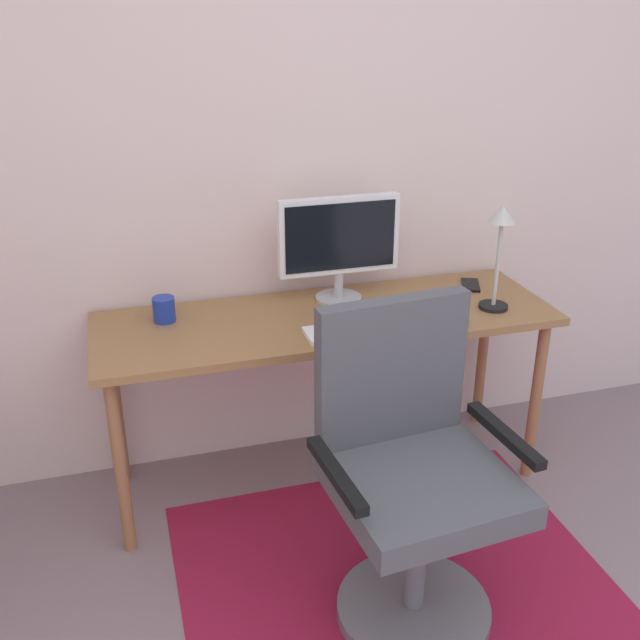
# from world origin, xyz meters

# --- Properties ---
(wall_back) EXTENTS (6.00, 0.10, 2.60)m
(wall_back) POSITION_xyz_m (0.00, 2.20, 1.30)
(wall_back) COLOR beige
(wall_back) RESTS_ON ground
(area_rug) EXTENTS (1.41, 1.30, 0.01)m
(area_rug) POSITION_xyz_m (0.00, 1.16, 0.00)
(area_rug) COLOR maroon
(area_rug) RESTS_ON ground
(desk) EXTENTS (1.70, 0.56, 0.72)m
(desk) POSITION_xyz_m (-0.05, 1.85, 0.64)
(desk) COLOR olive
(desk) RESTS_ON ground
(monitor) EXTENTS (0.47, 0.18, 0.41)m
(monitor) POSITION_xyz_m (0.04, 1.99, 0.95)
(monitor) COLOR #B2B2B7
(monitor) RESTS_ON desk
(keyboard) EXTENTS (0.43, 0.13, 0.02)m
(keyboard) POSITION_xyz_m (0.04, 1.68, 0.72)
(keyboard) COLOR white
(keyboard) RESTS_ON desk
(computer_mouse) EXTENTS (0.06, 0.10, 0.03)m
(computer_mouse) POSITION_xyz_m (0.39, 1.66, 0.73)
(computer_mouse) COLOR black
(computer_mouse) RESTS_ON desk
(coffee_cup) EXTENTS (0.08, 0.08, 0.09)m
(coffee_cup) POSITION_xyz_m (-0.63, 1.97, 0.76)
(coffee_cup) COLOR #1D369B
(coffee_cup) RESTS_ON desk
(cell_phone) EXTENTS (0.12, 0.16, 0.01)m
(cell_phone) POSITION_xyz_m (0.60, 1.97, 0.72)
(cell_phone) COLOR black
(cell_phone) RESTS_ON desk
(desk_lamp) EXTENTS (0.11, 0.11, 0.40)m
(desk_lamp) POSITION_xyz_m (0.58, 1.74, 0.99)
(desk_lamp) COLOR black
(desk_lamp) RESTS_ON desk
(office_chair) EXTENTS (0.61, 0.54, 1.00)m
(office_chair) POSITION_xyz_m (-0.00, 1.13, 0.45)
(office_chair) COLOR slate
(office_chair) RESTS_ON ground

